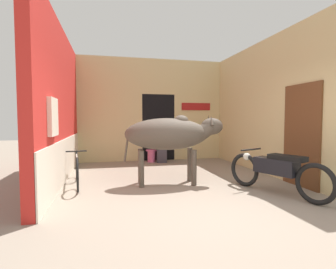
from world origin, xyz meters
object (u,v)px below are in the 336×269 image
Objects in this scene: motorcycle_near at (276,170)px; bicycle at (77,169)px; plastic_stool at (151,155)px; shopkeeper_seated at (161,142)px; cow at (171,134)px.

motorcycle_near reaches higher than bicycle.
shopkeeper_seated is at bearing -18.78° from plastic_stool.
cow is 1.07× the size of motorcycle_near.
motorcycle_near is 5.04× the size of plastic_stool.
motorcycle_near is 3.89m from bicycle.
cow is 1.22× the size of bicycle.
plastic_stool is at bearing 111.48° from motorcycle_near.
cow reaches higher than shopkeeper_seated.
cow is 1.75× the size of shopkeeper_seated.
shopkeeper_seated is at bearing 82.71° from cow.
cow is at bearing 144.97° from motorcycle_near.
bicycle is (-1.91, 0.31, -0.71)m from cow.
motorcycle_near is at bearing -71.71° from shopkeeper_seated.
bicycle is 1.43× the size of shopkeeper_seated.
shopkeeper_seated is (2.27, 2.50, 0.29)m from bicycle.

